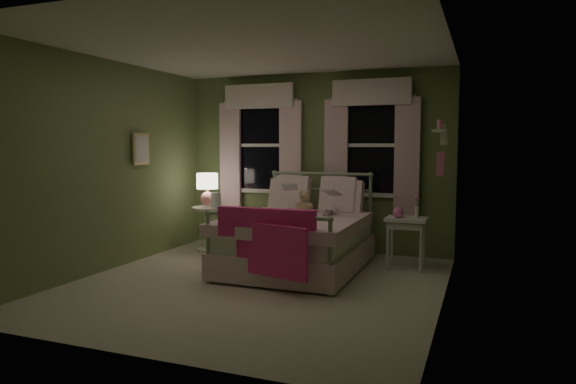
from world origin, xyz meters
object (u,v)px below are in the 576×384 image
at_px(nightstand_left, 208,222).
at_px(table_lamp, 207,186).
at_px(child_left, 289,194).
at_px(teddy_bear, 305,204).
at_px(nightstand_right, 406,226).
at_px(bed, 298,239).
at_px(child_right, 329,196).

relative_size(nightstand_left, table_lamp, 1.36).
relative_size(child_left, nightstand_left, 1.02).
distance_m(child_left, teddy_bear, 0.34).
xyz_separation_m(nightstand_left, nightstand_right, (2.89, -0.11, 0.13)).
height_order(bed, child_left, child_left).
bearing_deg(teddy_bear, table_lamp, 168.95).
relative_size(child_left, nightstand_right, 1.04).
relative_size(table_lamp, nightstand_right, 0.74).
bearing_deg(bed, nightstand_left, 160.33).
bearing_deg(nightstand_left, table_lamp, 0.00).
height_order(teddy_bear, table_lamp, table_lamp).
distance_m(bed, nightstand_left, 1.72).
height_order(teddy_bear, nightstand_right, teddy_bear).
bearing_deg(nightstand_right, child_left, -178.07).
distance_m(child_right, table_lamp, 1.91).
bearing_deg(child_right, bed, 48.86).
xyz_separation_m(table_lamp, nightstand_right, (2.89, -0.11, -0.40)).
xyz_separation_m(child_left, table_lamp, (-1.34, 0.16, 0.05)).
height_order(child_left, nightstand_left, child_left).
distance_m(teddy_bear, nightstand_right, 1.31).
bearing_deg(bed, child_right, 56.40).
relative_size(child_right, nightstand_right, 1.01).
height_order(child_left, child_right, child_left).
distance_m(bed, nightstand_right, 1.36).
bearing_deg(table_lamp, child_right, -4.76).
relative_size(bed, nightstand_right, 3.18).
height_order(child_right, teddy_bear, child_right).
relative_size(bed, table_lamp, 4.27).
relative_size(teddy_bear, nightstand_right, 0.49).
bearing_deg(teddy_bear, nightstand_left, 168.95).
relative_size(child_right, table_lamp, 1.35).
bearing_deg(child_left, nightstand_left, -26.79).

